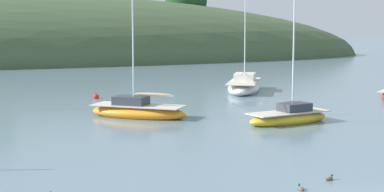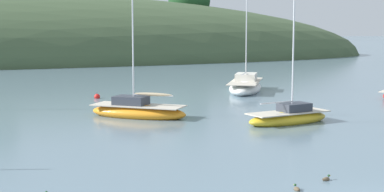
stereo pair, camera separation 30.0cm
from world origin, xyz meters
name	(u,v)px [view 1 (the left image)]	position (x,y,z in m)	size (l,w,h in m)	color
sailboat_yellow_far	(138,111)	(-3.31, 20.42, 0.38)	(6.08, 5.41, 8.75)	orange
sailboat_blue_center	(244,86)	(8.15, 30.67, 0.44)	(5.81, 7.69, 9.77)	white
sailboat_orange_cutter	(289,117)	(4.34, 15.60, 0.34)	(5.58, 2.87, 7.49)	gold
mooring_buoy_inner	(96,97)	(-4.19, 30.14, 0.12)	(0.44, 0.44, 0.54)	red
duck_trailing	(301,189)	(-1.78, 3.18, 0.05)	(0.20, 0.43, 0.24)	brown
duck_lone_right	(329,179)	(-0.15, 4.01, 0.05)	(0.41, 0.29, 0.24)	brown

